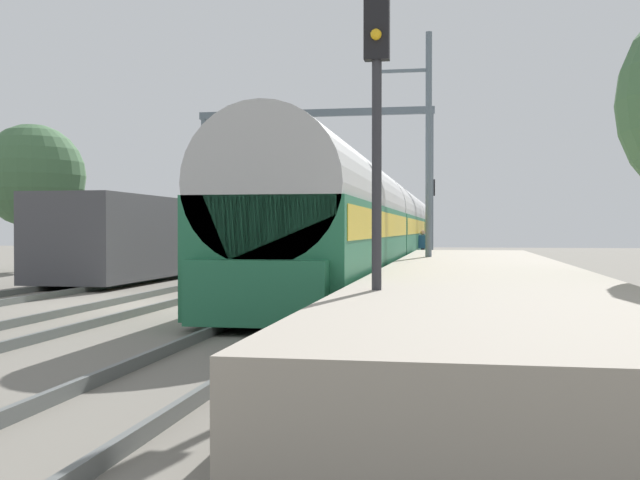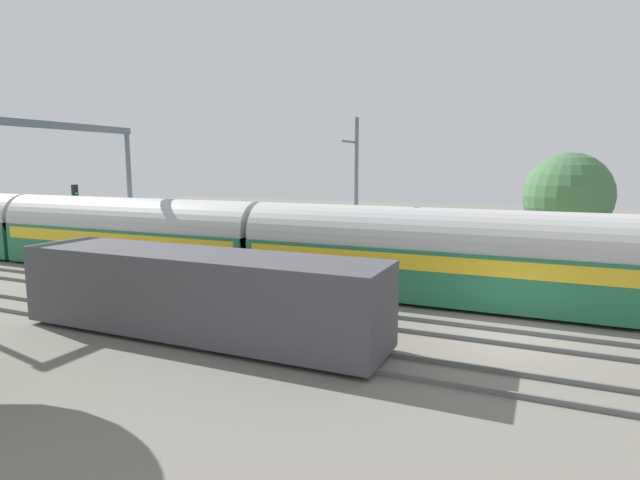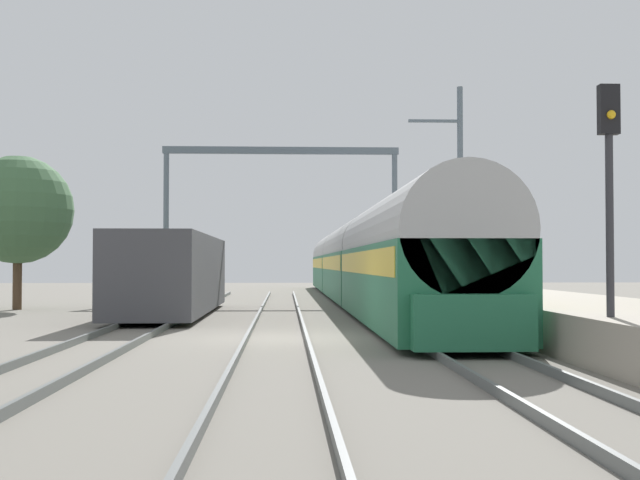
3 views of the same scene
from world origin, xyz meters
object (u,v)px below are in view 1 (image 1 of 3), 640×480
at_px(freight_car, 150,238).
at_px(person_crossing, 423,245).
at_px(railway_signal_near, 377,126).
at_px(catenary_gantry, 314,154).
at_px(railway_signal_far, 432,208).
at_px(passenger_train, 387,225).

bearing_deg(freight_car, person_crossing, 50.25).
distance_m(freight_car, railway_signal_near, 18.58).
bearing_deg(catenary_gantry, railway_signal_far, 37.10).
relative_size(person_crossing, railway_signal_far, 0.38).
bearing_deg(railway_signal_near, catenary_gantry, 102.23).
relative_size(railway_signal_far, catenary_gantry, 0.37).
height_order(passenger_train, freight_car, passenger_train).
height_order(person_crossing, catenary_gantry, catenary_gantry).
xyz_separation_m(passenger_train, freight_car, (-7.73, -10.33, -0.50)).
xyz_separation_m(passenger_train, catenary_gantry, (-3.86, 1.79, 3.63)).
distance_m(passenger_train, railway_signal_near, 26.09).
relative_size(freight_car, railway_signal_near, 2.56).
bearing_deg(person_crossing, catenary_gantry, 3.37).
relative_size(railway_signal_near, catenary_gantry, 0.42).
xyz_separation_m(passenger_train, railway_signal_near, (2.15, -25.97, 1.27)).
bearing_deg(catenary_gantry, person_crossing, -8.69).
bearing_deg(catenary_gantry, railway_signal_near, -77.77).
xyz_separation_m(railway_signal_far, catenary_gantry, (-5.78, -4.37, 2.68)).
height_order(freight_car, person_crossing, freight_car).
height_order(freight_car, railway_signal_near, railway_signal_near).
height_order(railway_signal_near, catenary_gantry, catenary_gantry).
bearing_deg(railway_signal_far, railway_signal_near, -89.58).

